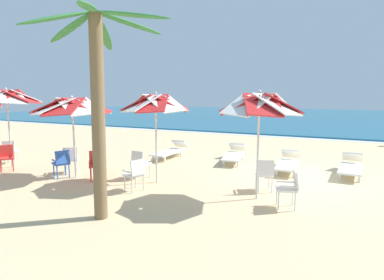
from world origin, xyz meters
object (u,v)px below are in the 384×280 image
Objects in this scene: plastic_chair_2 at (140,163)px; sun_lounger_3 at (170,151)px; plastic_chair_7 at (6,156)px; beach_umbrella_2 at (72,107)px; sun_lounger_0 at (351,166)px; plastic_chair_0 at (289,187)px; plastic_chair_1 at (265,173)px; plastic_chair_3 at (135,173)px; beach_umbrella_1 at (156,104)px; sun_lounger_2 at (234,154)px; beach_umbrella_3 at (7,98)px; beach_umbrella_0 at (259,105)px; plastic_chair_5 at (62,162)px; palm_tree_1 at (98,84)px; plastic_chair_6 at (71,158)px; plastic_chair_4 at (97,163)px; sun_lounger_1 at (288,163)px; plastic_chair_8 at (10,150)px.

plastic_chair_2 reaches higher than sun_lounger_3.
plastic_chair_2 is 4.72m from plastic_chair_7.
sun_lounger_0 is at bearing 27.73° from beach_umbrella_2.
plastic_chair_0 is 1.26m from plastic_chair_1.
plastic_chair_3 is at bearing -60.85° from plastic_chair_2.
beach_umbrella_1 is at bearing 10.29° from plastic_chair_7.
sun_lounger_3 is at bearing -171.95° from sun_lounger_2.
beach_umbrella_3 reaches higher than plastic_chair_2.
beach_umbrella_0 is at bearing 14.19° from plastic_chair_3.
palm_tree_1 reaches higher than plastic_chair_5.
plastic_chair_2 is 2.44m from plastic_chair_6.
plastic_chair_4 is 0.40× the size of sun_lounger_1.
beach_umbrella_0 reaches higher than plastic_chair_5.
plastic_chair_7 is (-9.06, -0.48, 0.00)m from plastic_chair_0.
sun_lounger_1 is (0.24, 3.26, -2.00)m from beach_umbrella_0.
plastic_chair_7 is at bearing -157.23° from sun_lounger_0.
palm_tree_1 is at bearing -20.93° from plastic_chair_8.
plastic_chair_1 is 1.00× the size of plastic_chair_4.
beach_umbrella_1 is 4.35m from sun_lounger_2.
beach_umbrella_1 is 3.49m from plastic_chair_5.
beach_umbrella_3 is at bearing -177.40° from beach_umbrella_0.
plastic_chair_3 and plastic_chair_8 have the same top height.
plastic_chair_7 is 0.39× the size of sun_lounger_2.
plastic_chair_3 is at bearing 0.14° from plastic_chair_7.
plastic_chair_0 is at bearing 6.92° from plastic_chair_3.
plastic_chair_1 is 9.25m from plastic_chair_8.
beach_umbrella_0 is 3.83m from sun_lounger_1.
plastic_chair_0 is 1.00× the size of plastic_chair_5.
plastic_chair_3 is at bearing -2.77° from plastic_chair_5.
plastic_chair_5 is at bearing -152.11° from beach_umbrella_2.
plastic_chair_2 and plastic_chair_5 have the same top height.
beach_umbrella_2 is at bearing -105.56° from sun_lounger_3.
plastic_chair_3 is at bearing -7.05° from plastic_chair_8.
plastic_chair_7 is (-2.19, -0.68, 0.00)m from plastic_chair_6.
plastic_chair_6 is 0.40× the size of sun_lounger_1.
plastic_chair_6 is 0.21× the size of palm_tree_1.
sun_lounger_0 is 1.91m from sun_lounger_1.
beach_umbrella_0 is at bearing -92.73° from plastic_chair_1.
beach_umbrella_3 reaches higher than plastic_chair_6.
plastic_chair_6 is at bearing 17.13° from plastic_chair_7.
beach_umbrella_3 reaches higher than plastic_chair_4.
palm_tree_1 is at bearing -69.38° from plastic_chair_2.
beach_umbrella_0 is 5.98m from sun_lounger_3.
sun_lounger_3 is at bearing 103.35° from plastic_chair_2.
plastic_chair_3 is 0.39× the size of sun_lounger_2.
plastic_chair_0 is 6.54m from beach_umbrella_2.
plastic_chair_4 is at bearing -150.64° from sun_lounger_0.
plastic_chair_3 is at bearing -165.81° from beach_umbrella_0.
beach_umbrella_2 is at bearing 172.44° from plastic_chair_3.
sun_lounger_2 is (1.82, 3.54, -0.22)m from plastic_chair_2.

